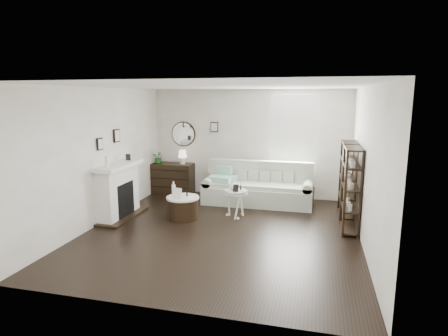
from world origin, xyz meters
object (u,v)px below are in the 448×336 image
(sofa, at_px, (258,190))
(drum_table, at_px, (183,208))
(dresser, at_px, (171,178))
(pedestal_table, at_px, (236,193))

(sofa, height_order, drum_table, sofa)
(sofa, xyz_separation_m, dresser, (-2.39, 0.39, 0.07))
(pedestal_table, bearing_deg, sofa, 76.50)
(dresser, distance_m, drum_table, 2.20)
(sofa, xyz_separation_m, drum_table, (-1.34, -1.54, -0.09))
(sofa, height_order, pedestal_table, sofa)
(sofa, bearing_deg, drum_table, -131.01)
(drum_table, bearing_deg, pedestal_table, 18.62)
(sofa, distance_m, pedestal_table, 1.23)
(sofa, distance_m, dresser, 2.42)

